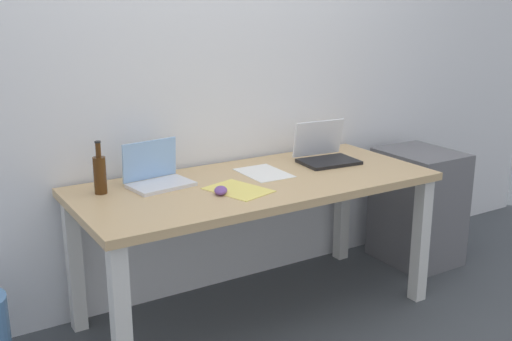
{
  "coord_description": "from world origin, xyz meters",
  "views": [
    {
      "loc": [
        -1.53,
        -2.49,
        1.59
      ],
      "look_at": [
        0.0,
        0.0,
        0.78
      ],
      "focal_mm": 43.04,
      "sensor_mm": 36.0,
      "label": 1
    }
  ],
  "objects_px": {
    "laptop_right": "(325,153)",
    "beer_bottle": "(100,173)",
    "computer_mouse": "(221,190)",
    "desk": "(256,198)",
    "filing_cabinet": "(418,206)",
    "laptop_left": "(157,176)"
  },
  "relations": [
    {
      "from": "laptop_left",
      "to": "beer_bottle",
      "type": "bearing_deg",
      "value": 176.78
    },
    {
      "from": "laptop_left",
      "to": "computer_mouse",
      "type": "distance_m",
      "value": 0.34
    },
    {
      "from": "laptop_left",
      "to": "beer_bottle",
      "type": "relative_size",
      "value": 1.27
    },
    {
      "from": "desk",
      "to": "filing_cabinet",
      "type": "xyz_separation_m",
      "value": [
        1.22,
        0.06,
        -0.29
      ]
    },
    {
      "from": "desk",
      "to": "beer_bottle",
      "type": "xyz_separation_m",
      "value": [
        -0.72,
        0.19,
        0.19
      ]
    },
    {
      "from": "desk",
      "to": "laptop_left",
      "type": "xyz_separation_m",
      "value": [
        -0.45,
        0.18,
        0.14
      ]
    },
    {
      "from": "computer_mouse",
      "to": "beer_bottle",
      "type": "bearing_deg",
      "value": 177.64
    },
    {
      "from": "laptop_right",
      "to": "filing_cabinet",
      "type": "distance_m",
      "value": 0.83
    },
    {
      "from": "desk",
      "to": "laptop_left",
      "type": "relative_size",
      "value": 5.7
    },
    {
      "from": "laptop_right",
      "to": "beer_bottle",
      "type": "distance_m",
      "value": 1.24
    },
    {
      "from": "beer_bottle",
      "to": "computer_mouse",
      "type": "relative_size",
      "value": 2.48
    },
    {
      "from": "beer_bottle",
      "to": "filing_cabinet",
      "type": "distance_m",
      "value": 2.01
    },
    {
      "from": "computer_mouse",
      "to": "filing_cabinet",
      "type": "xyz_separation_m",
      "value": [
        1.48,
        0.17,
        -0.39
      ]
    },
    {
      "from": "beer_bottle",
      "to": "computer_mouse",
      "type": "xyz_separation_m",
      "value": [
        0.47,
        -0.3,
        -0.08
      ]
    },
    {
      "from": "desk",
      "to": "computer_mouse",
      "type": "bearing_deg",
      "value": -157.78
    },
    {
      "from": "laptop_left",
      "to": "laptop_right",
      "type": "xyz_separation_m",
      "value": [
        0.96,
        -0.07,
        0.0
      ]
    },
    {
      "from": "laptop_left",
      "to": "desk",
      "type": "bearing_deg",
      "value": -21.66
    },
    {
      "from": "beer_bottle",
      "to": "computer_mouse",
      "type": "height_order",
      "value": "beer_bottle"
    },
    {
      "from": "laptop_right",
      "to": "computer_mouse",
      "type": "distance_m",
      "value": 0.8
    },
    {
      "from": "desk",
      "to": "laptop_right",
      "type": "height_order",
      "value": "laptop_right"
    },
    {
      "from": "desk",
      "to": "filing_cabinet",
      "type": "height_order",
      "value": "desk"
    },
    {
      "from": "desk",
      "to": "filing_cabinet",
      "type": "bearing_deg",
      "value": 3.02
    }
  ]
}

